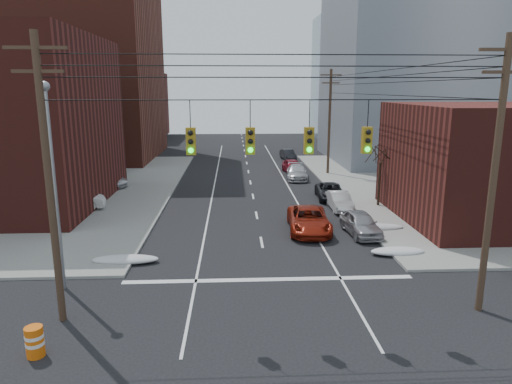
{
  "coord_description": "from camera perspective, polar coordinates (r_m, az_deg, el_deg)",
  "views": [
    {
      "loc": [
        -1.63,
        -13.97,
        8.99
      ],
      "look_at": [
        -0.32,
        12.45,
        3.0
      ],
      "focal_mm": 32.0,
      "sensor_mm": 36.0,
      "label": 1
    }
  ],
  "objects": [
    {
      "name": "parked_car_e",
      "position": [
        50.11,
        4.57,
        3.24
      ],
      "size": [
        2.15,
        4.5,
        1.48
      ],
      "primitive_type": "imported",
      "rotation": [
        0.0,
        0.0,
        0.09
      ],
      "color": "maroon",
      "rests_on": "ground"
    },
    {
      "name": "construction_barrel",
      "position": [
        18.07,
        -25.93,
        -16.44
      ],
      "size": [
        0.78,
        0.78,
        1.09
      ],
      "rotation": [
        0.0,
        0.0,
        0.3
      ],
      "color": "#E65F0C",
      "rests_on": "ground"
    },
    {
      "name": "parked_car_c",
      "position": [
        38.45,
        9.28,
        0.07
      ],
      "size": [
        2.43,
        4.82,
        1.31
      ],
      "primitive_type": "imported",
      "rotation": [
        0.0,
        0.0,
        -0.06
      ],
      "color": "black",
      "rests_on": "ground"
    },
    {
      "name": "building_glass",
      "position": [
        87.81,
        14.55,
        13.67
      ],
      "size": [
        20.0,
        18.0,
        22.0
      ],
      "primitive_type": "cube",
      "color": "gray",
      "rests_on": "ground"
    },
    {
      "name": "parked_car_a",
      "position": [
        29.5,
        12.94,
        -3.83
      ],
      "size": [
        2.06,
        4.42,
        1.46
      ],
      "primitive_type": "imported",
      "rotation": [
        0.0,
        0.0,
        0.08
      ],
      "color": "#A3A3A7",
      "rests_on": "ground"
    },
    {
      "name": "snow_nw",
      "position": [
        25.26,
        -16.03,
        -8.1
      ],
      "size": [
        3.5,
        1.08,
        0.42
      ],
      "primitive_type": "ellipsoid",
      "color": "silver",
      "rests_on": "ground"
    },
    {
      "name": "parked_car_b",
      "position": [
        35.27,
        10.4,
        -1.1
      ],
      "size": [
        1.43,
        4.07,
        1.34
      ],
      "primitive_type": "imported",
      "rotation": [
        0.0,
        0.0,
        0.0
      ],
      "color": "silver",
      "rests_on": "ground"
    },
    {
      "name": "ground",
      "position": [
        16.69,
        3.41,
        -19.86
      ],
      "size": [
        160.0,
        160.0,
        0.0
      ],
      "primitive_type": "plane",
      "color": "black",
      "rests_on": "ground"
    },
    {
      "name": "building_brick_tall",
      "position": [
        66.16,
        -23.68,
        16.95
      ],
      "size": [
        24.0,
        20.0,
        30.0
      ],
      "primitive_type": "cube",
      "color": "maroon",
      "rests_on": "ground"
    },
    {
      "name": "parked_car_f",
      "position": [
        59.59,
        4.0,
        4.69
      ],
      "size": [
        1.91,
        4.15,
        1.32
      ],
      "primitive_type": "imported",
      "rotation": [
        0.0,
        0.0,
        0.13
      ],
      "color": "black",
      "rests_on": "ground"
    },
    {
      "name": "traffic_signals",
      "position": [
        17.12,
        2.97,
        6.63
      ],
      "size": [
        17.0,
        0.42,
        2.02
      ],
      "color": "black",
      "rests_on": "ground"
    },
    {
      "name": "utility_pole_far",
      "position": [
        49.13,
        9.17,
        8.86
      ],
      "size": [
        2.2,
        0.28,
        11.0
      ],
      "color": "#473323",
      "rests_on": "ground"
    },
    {
      "name": "snow_ne",
      "position": [
        26.63,
        17.29,
        -7.09
      ],
      "size": [
        3.0,
        1.08,
        0.42
      ],
      "primitive_type": "ellipsoid",
      "color": "silver",
      "rests_on": "ground"
    },
    {
      "name": "lot_car_b",
      "position": [
        44.04,
        -18.52,
        1.34
      ],
      "size": [
        4.73,
        2.7,
        1.24
      ],
      "primitive_type": "imported",
      "rotation": [
        0.0,
        0.0,
        1.42
      ],
      "color": "silver",
      "rests_on": "sidewalk_nw"
    },
    {
      "name": "building_brick_far",
      "position": [
        91.33,
        -18.63,
        10.23
      ],
      "size": [
        22.0,
        18.0,
        12.0
      ],
      "primitive_type": "cube",
      "color": "#521D18",
      "rests_on": "ground"
    },
    {
      "name": "lot_car_a",
      "position": [
        36.65,
        -21.86,
        -0.94
      ],
      "size": [
        4.73,
        2.37,
        1.49
      ],
      "primitive_type": "imported",
      "rotation": [
        0.0,
        0.0,
        1.75
      ],
      "color": "silver",
      "rests_on": "sidewalk_nw"
    },
    {
      "name": "utility_pole_left",
      "position": [
        18.58,
        -24.5,
        1.67
      ],
      "size": [
        2.2,
        0.28,
        11.0
      ],
      "color": "#473323",
      "rests_on": "ground"
    },
    {
      "name": "utility_pole_right",
      "position": [
        20.02,
        27.62,
        2.08
      ],
      "size": [
        2.2,
        0.28,
        11.0
      ],
      "color": "#473323",
      "rests_on": "ground"
    },
    {
      "name": "lot_car_d",
      "position": [
        49.1,
        -24.35,
        2.17
      ],
      "size": [
        4.9,
        2.95,
        1.56
      ],
      "primitive_type": "imported",
      "rotation": [
        0.0,
        0.0,
        1.83
      ],
      "color": "#B7B7BC",
      "rests_on": "sidewalk_nw"
    },
    {
      "name": "street_light",
      "position": [
        21.74,
        -24.06,
        2.51
      ],
      "size": [
        0.44,
        0.44,
        9.32
      ],
      "color": "gray",
      "rests_on": "ground"
    },
    {
      "name": "building_office",
      "position": [
        62.7,
        20.03,
        15.23
      ],
      "size": [
        22.0,
        20.0,
        25.0
      ],
      "primitive_type": "cube",
      "color": "gray",
      "rests_on": "ground"
    },
    {
      "name": "parked_car_d",
      "position": [
        46.63,
        5.13,
        2.48
      ],
      "size": [
        2.47,
        5.1,
        1.43
      ],
      "primitive_type": "imported",
      "rotation": [
        0.0,
        0.0,
        -0.1
      ],
      "color": "#B6B6BB",
      "rests_on": "ground"
    },
    {
      "name": "snow_east_far",
      "position": [
        30.67,
        14.45,
        -4.29
      ],
      "size": [
        4.0,
        1.08,
        0.42
      ],
      "primitive_type": "ellipsoid",
      "color": "silver",
      "rests_on": "ground"
    },
    {
      "name": "bare_tree",
      "position": [
        36.39,
        15.17,
        1.75
      ],
      "size": [
        2.09,
        2.2,
        4.93
      ],
      "color": "black",
      "rests_on": "ground"
    },
    {
      "name": "red_pickup",
      "position": [
        29.57,
        6.62,
        -3.48
      ],
      "size": [
        2.86,
        5.65,
        1.53
      ],
      "primitive_type": "imported",
      "rotation": [
        0.0,
        0.0,
        -0.06
      ],
      "color": "maroon",
      "rests_on": "ground"
    }
  ]
}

